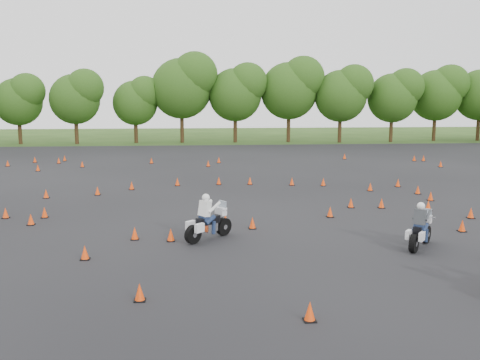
{
  "coord_description": "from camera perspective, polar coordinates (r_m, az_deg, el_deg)",
  "views": [
    {
      "loc": [
        -2.34,
        -21.91,
        5.24
      ],
      "look_at": [
        0.0,
        4.0,
        1.2
      ],
      "focal_mm": 40.0,
      "sensor_mm": 36.0,
      "label": 1
    }
  ],
  "objects": [
    {
      "name": "traffic_cones",
      "position": [
        28.06,
        -0.75,
        -1.46
      ],
      "size": [
        36.01,
        33.58,
        0.45
      ],
      "color": "#F8420A",
      "rests_on": "asphalt_pad"
    },
    {
      "name": "rider_grey",
      "position": [
        19.78,
        18.73,
        -4.53
      ],
      "size": [
        1.86,
        2.08,
        1.65
      ],
      "primitive_type": null,
      "rotation": [
        0.0,
        0.0,
        0.89
      ],
      "color": "#373A3E",
      "rests_on": "ground"
    },
    {
      "name": "treeline",
      "position": [
        57.6,
        0.02,
        8.24
      ],
      "size": [
        86.57,
        32.59,
        10.85
      ],
      "color": "#294D16",
      "rests_on": "ground"
    },
    {
      "name": "ground",
      "position": [
        22.65,
        0.91,
        -4.55
      ],
      "size": [
        140.0,
        140.0,
        0.0
      ],
      "primitive_type": "plane",
      "color": "#2D5119",
      "rests_on": "ground"
    },
    {
      "name": "asphalt_pad",
      "position": [
        28.49,
        -0.36,
        -1.76
      ],
      "size": [
        62.0,
        62.0,
        0.0
      ],
      "primitive_type": "plane",
      "color": "black",
      "rests_on": "ground"
    },
    {
      "name": "rider_white",
      "position": [
        19.83,
        -3.39,
        -3.88
      ],
      "size": [
        2.14,
        2.06,
        1.75
      ],
      "primitive_type": null,
      "rotation": [
        0.0,
        0.0,
        0.75
      ],
      "color": "white",
      "rests_on": "ground"
    }
  ]
}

